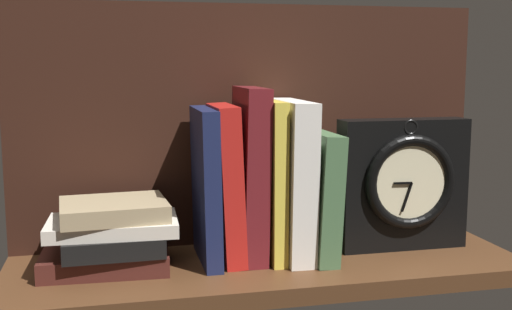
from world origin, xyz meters
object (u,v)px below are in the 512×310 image
object	(u,v)px
book_navy_bierce	(206,186)
book_red_requiem	(226,183)
book_stack_side	(111,236)
book_green_romantic	(315,193)
framed_clock	(404,184)
book_yellow_seinlanguage	(270,179)
book_white_catcher	(291,179)
book_maroon_dawkins	(250,174)

from	to	relation	value
book_navy_bierce	book_red_requiem	distance (cm)	3.03
book_stack_side	book_green_romantic	bearing A→B (deg)	1.74
framed_clock	book_green_romantic	bearing A→B (deg)	177.10
book_yellow_seinlanguage	book_white_catcher	bearing A→B (deg)	0.00
book_maroon_dawkins	book_yellow_seinlanguage	size ratio (longest dim) A/B	1.08
book_red_requiem	framed_clock	xyz separation A→B (cm)	(27.90, -0.72, -1.12)
book_yellow_seinlanguage	framed_clock	xyz separation A→B (cm)	(21.28, -0.72, -1.43)
book_navy_bierce	book_green_romantic	bearing A→B (deg)	0.00
book_red_requiem	book_maroon_dawkins	bearing A→B (deg)	0.00
book_green_romantic	book_navy_bierce	bearing A→B (deg)	180.00
book_maroon_dawkins	book_yellow_seinlanguage	xyz separation A→B (cm)	(3.07, 0.00, -0.95)
book_white_catcher	book_green_romantic	xyz separation A→B (cm)	(3.78, 0.00, -2.30)
book_maroon_dawkins	book_yellow_seinlanguage	bearing A→B (deg)	0.00
book_navy_bierce	book_stack_side	bearing A→B (deg)	-176.16
book_red_requiem	book_white_catcher	world-z (taller)	book_white_catcher
book_red_requiem	framed_clock	distance (cm)	27.93
book_maroon_dawkins	book_green_romantic	distance (cm)	10.62
book_yellow_seinlanguage	book_red_requiem	bearing A→B (deg)	180.00
book_red_requiem	book_maroon_dawkins	xyz separation A→B (cm)	(3.55, 0.00, 1.25)
book_yellow_seinlanguage	book_stack_side	bearing A→B (deg)	-177.74
book_red_requiem	book_white_catcher	distance (cm)	9.87
book_green_romantic	framed_clock	world-z (taller)	framed_clock
book_maroon_dawkins	book_stack_side	xyz separation A→B (cm)	(-20.26, -0.92, -7.92)
book_yellow_seinlanguage	book_white_catcher	distance (cm)	3.24
framed_clock	book_stack_side	bearing A→B (deg)	-179.75
book_navy_bierce	book_stack_side	world-z (taller)	book_navy_bierce
framed_clock	book_stack_side	xyz separation A→B (cm)	(-44.61, -0.20, -5.55)
book_maroon_dawkins	book_white_catcher	world-z (taller)	book_maroon_dawkins
book_red_requiem	framed_clock	bearing A→B (deg)	-1.48
book_white_catcher	book_red_requiem	bearing A→B (deg)	180.00
book_maroon_dawkins	book_white_catcher	xyz separation A→B (cm)	(6.31, 0.00, -0.99)
book_maroon_dawkins	book_yellow_seinlanguage	distance (cm)	3.22
book_red_requiem	book_yellow_seinlanguage	distance (cm)	6.63
book_red_requiem	book_navy_bierce	bearing A→B (deg)	180.00
book_maroon_dawkins	framed_clock	size ratio (longest dim) A/B	1.24
book_yellow_seinlanguage	book_green_romantic	size ratio (longest dim) A/B	1.25
book_maroon_dawkins	book_white_catcher	distance (cm)	6.39
framed_clock	book_red_requiem	bearing A→B (deg)	178.52
book_white_catcher	book_green_romantic	world-z (taller)	book_white_catcher
book_navy_bierce	book_white_catcher	size ratio (longest dim) A/B	0.96
book_maroon_dawkins	book_stack_side	distance (cm)	21.77
framed_clock	book_stack_side	size ratio (longest dim) A/B	1.07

